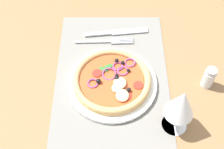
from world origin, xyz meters
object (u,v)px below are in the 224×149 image
plate (113,83)px  wine_glass (181,105)px  pizza (114,80)px  fork (108,41)px  knife (117,32)px  pepper_shaker (209,78)px

plate → wine_glass: 21.84cm
plate → wine_glass: size_ratio=1.68×
pizza → fork: (-16.02, -1.68, -1.91)cm
plate → knife: plate is taller
fork → pepper_shaker: pepper_shaker is taller
plate → pizza: size_ratio=1.16×
knife → pepper_shaker: pepper_shaker is taller
pepper_shaker → knife: bearing=-128.4°
wine_glass → pepper_shaker: bearing=139.9°
fork → plate: bearing=-85.9°
pepper_shaker → plate: bearing=-89.7°
fork → wine_glass: bearing=-60.3°
pizza → fork: bearing=-174.0°
plate → pizza: bearing=59.2°
pizza → pepper_shaker: 25.98cm
plate → knife: (-19.71, 1.37, -0.26)cm
plate → wine_glass: bearing=51.7°
fork → wine_glass: (28.26, 17.18, 9.44)cm
knife → pepper_shaker: (19.56, 24.67, 2.60)cm
plate → fork: plate is taller
fork → wine_glass: 34.39cm
pizza → wine_glass: 21.14cm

